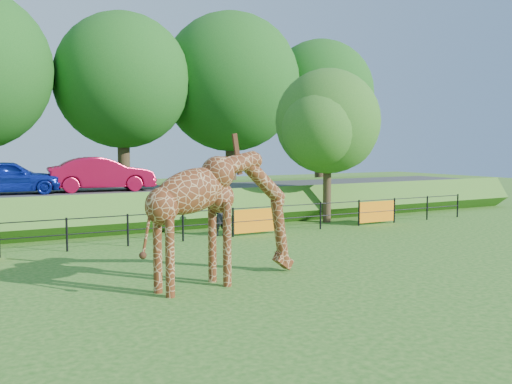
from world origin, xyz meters
TOP-DOWN VIEW (x-y plane):
  - ground at (0.00, 0.00)m, footprint 90.00×90.00m
  - giraffe at (-1.44, 1.74)m, footprint 4.68×1.76m
  - perimeter_fence at (0.00, 8.00)m, footprint 28.07×0.10m
  - embankment at (0.00, 15.50)m, footprint 40.00×9.00m
  - road at (0.00, 14.00)m, footprint 40.00×5.00m
  - car_blue at (-5.04, 14.34)m, footprint 4.30×2.09m
  - car_red at (-1.30, 14.12)m, footprint 4.64×2.04m
  - visitor at (1.70, 8.50)m, footprint 0.57×0.40m
  - tree_east at (7.60, 9.63)m, footprint 5.40×4.71m
  - bg_tree_line at (1.89, 22.00)m, footprint 37.30×8.80m

SIDE VIEW (x-z plane):
  - ground at x=0.00m, z-range 0.00..0.00m
  - perimeter_fence at x=0.00m, z-range 0.00..1.10m
  - embankment at x=0.00m, z-range 0.00..1.30m
  - visitor at x=1.70m, z-range 0.00..1.49m
  - road at x=0.00m, z-range 1.30..1.42m
  - giraffe at x=-1.44m, z-range 0.00..3.29m
  - car_blue at x=-5.04m, z-range 1.42..2.83m
  - car_red at x=-1.30m, z-range 1.42..2.90m
  - tree_east at x=7.60m, z-range 0.90..7.66m
  - bg_tree_line at x=1.89m, z-range 1.28..13.10m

